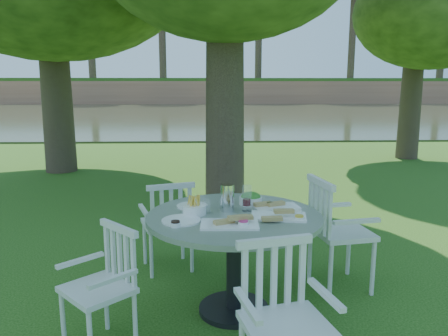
# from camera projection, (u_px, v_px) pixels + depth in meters

# --- Properties ---
(ground) EXTENTS (140.00, 140.00, 0.00)m
(ground) POSITION_uv_depth(u_px,v_px,m) (225.00, 244.00, 4.99)
(ground) COLOR #19400D
(ground) RESTS_ON ground
(table) EXTENTS (1.35, 1.35, 0.81)m
(table) POSITION_uv_depth(u_px,v_px,m) (234.00, 235.00, 3.39)
(table) COLOR black
(table) RESTS_ON ground
(chair_ne) EXTENTS (0.55, 0.57, 0.99)m
(chair_ne) POSITION_uv_depth(u_px,v_px,m) (331.00, 225.00, 3.83)
(chair_ne) COLOR silver
(chair_ne) RESTS_ON ground
(chair_nw) EXTENTS (0.56, 0.54, 0.89)m
(chair_nw) POSITION_uv_depth(u_px,v_px,m) (169.00, 220.00, 4.17)
(chair_nw) COLOR silver
(chair_nw) RESTS_ON ground
(chair_sw) EXTENTS (0.58, 0.58, 0.84)m
(chair_sw) POSITION_uv_depth(u_px,v_px,m) (108.00, 277.00, 2.98)
(chair_sw) COLOR silver
(chair_sw) RESTS_ON ground
(chair_se) EXTENTS (0.55, 0.53, 0.92)m
(chair_se) POSITION_uv_depth(u_px,v_px,m) (281.00, 308.00, 2.49)
(chair_se) COLOR silver
(chair_se) RESTS_ON ground
(tableware) EXTENTS (1.09, 0.78, 0.21)m
(tableware) POSITION_uv_depth(u_px,v_px,m) (232.00, 208.00, 3.40)
(tableware) COLOR white
(tableware) RESTS_ON table
(river) EXTENTS (100.00, 28.00, 0.12)m
(river) POSITION_uv_depth(u_px,v_px,m) (210.00, 114.00, 27.57)
(river) COLOR #2D331E
(river) RESTS_ON ground
(far_bank) EXTENTS (100.00, 18.00, 15.20)m
(far_bank) POSITION_uv_depth(u_px,v_px,m) (211.00, 31.00, 44.03)
(far_bank) COLOR #9E624A
(far_bank) RESTS_ON ground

